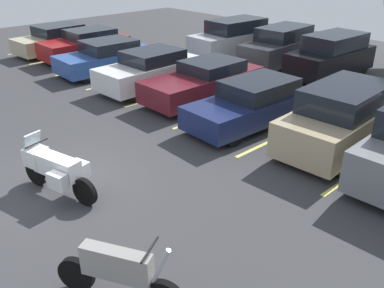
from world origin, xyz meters
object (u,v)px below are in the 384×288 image
object	(u,v)px
car_navy	(252,104)
car_far_black	(331,56)
car_champagne	(58,39)
car_red	(86,45)
car_blue	(108,57)
car_tan	(342,118)
car_white	(151,70)
car_maroon	(205,81)
motorcycle_second	(118,273)
motorcycle_touring	(55,168)
car_far_silver	(234,38)
car_far_charcoal	(280,47)

from	to	relation	value
car_navy	car_far_black	world-z (taller)	car_far_black
car_champagne	car_red	xyz separation A→B (m)	(2.32, 0.33, 0.04)
car_blue	car_tan	size ratio (longest dim) A/B	1.00
car_white	car_maroon	size ratio (longest dim) A/B	0.93
car_blue	motorcycle_second	bearing A→B (deg)	-32.08
motorcycle_second	car_tan	bearing A→B (deg)	94.18
motorcycle_touring	car_far_silver	xyz separation A→B (m)	(-6.05, 12.84, 0.27)
car_far_black	car_champagne	bearing A→B (deg)	-151.86
motorcycle_second	car_blue	distance (m)	13.79
motorcycle_touring	car_tan	distance (m)	7.75
car_champagne	car_tan	xyz separation A→B (m)	(16.10, 0.43, 0.19)
car_maroon	motorcycle_touring	bearing A→B (deg)	-71.81
motorcycle_second	car_far_silver	distance (m)	16.82
motorcycle_second	car_white	distance (m)	11.26
car_blue	car_tan	distance (m)	11.13
car_blue	car_navy	world-z (taller)	car_navy
car_champagne	car_far_black	distance (m)	13.83
car_far_silver	car_far_charcoal	world-z (taller)	car_far_silver
motorcycle_second	car_red	size ratio (longest dim) A/B	0.47
car_red	car_white	bearing A→B (deg)	-4.25
motorcycle_second	car_far_silver	size ratio (longest dim) A/B	0.42
car_blue	car_white	xyz separation A→B (m)	(3.15, 0.01, 0.05)
car_tan	car_far_charcoal	world-z (taller)	car_tan
car_navy	car_far_silver	distance (m)	9.02
car_white	car_far_black	world-z (taller)	car_far_black
motorcycle_second	car_far_silver	world-z (taller)	car_far_silver
motorcycle_second	car_far_black	bearing A→B (deg)	107.79
car_navy	motorcycle_touring	bearing A→B (deg)	-93.43
car_far_silver	car_red	bearing A→B (deg)	-127.68
car_white	car_navy	xyz separation A→B (m)	(5.17, 0.00, -0.04)
car_maroon	car_far_silver	size ratio (longest dim) A/B	1.01
car_white	car_far_black	distance (m)	7.77
car_tan	car_navy	bearing A→B (deg)	-169.22
car_blue	car_maroon	size ratio (longest dim) A/B	0.94
motorcycle_second	car_far_charcoal	world-z (taller)	car_far_charcoal
car_navy	car_far_silver	xyz separation A→B (m)	(-6.44, 6.31, 0.22)
car_blue	car_far_silver	world-z (taller)	car_far_silver
car_champagne	car_far_silver	xyz separation A→B (m)	(6.86, 6.21, 0.22)
car_maroon	car_far_charcoal	world-z (taller)	car_far_charcoal
car_red	car_navy	bearing A→B (deg)	-2.23
car_far_silver	car_maroon	bearing A→B (deg)	-57.06
car_maroon	car_far_black	bearing A→B (deg)	74.96
car_maroon	car_tan	world-z (taller)	car_tan
car_champagne	car_tan	size ratio (longest dim) A/B	1.01
motorcycle_touring	car_far_silver	size ratio (longest dim) A/B	0.47
car_red	car_maroon	world-z (taller)	car_red
car_red	car_blue	bearing A→B (deg)	-9.49
motorcycle_touring	car_blue	xyz separation A→B (m)	(-7.92, 6.51, 0.04)
car_white	car_navy	bearing A→B (deg)	0.05
motorcycle_second	car_maroon	distance (m)	10.01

